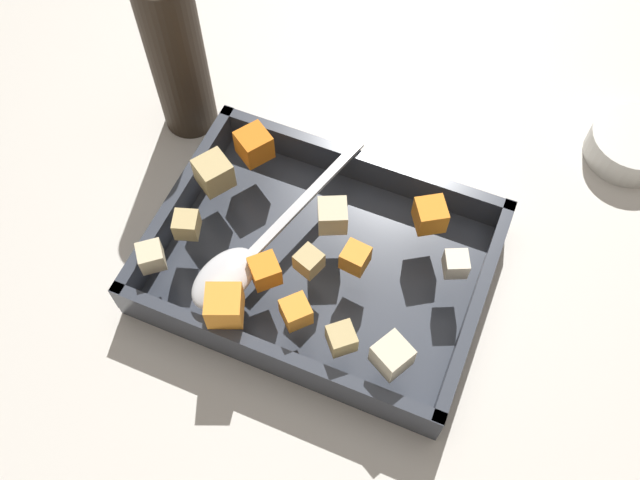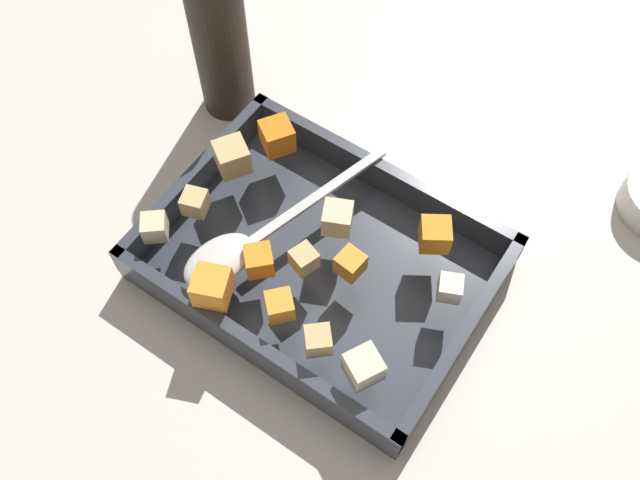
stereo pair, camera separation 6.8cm
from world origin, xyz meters
TOP-DOWN VIEW (x-y plane):
  - ground_plane at (0.00, 0.00)m, footprint 4.00×4.00m
  - baking_dish at (0.02, -0.00)m, footprint 0.34×0.25m
  - carrot_chunk_far_right at (-0.03, -0.10)m, footprint 0.04×0.04m
  - carrot_chunk_corner_nw at (0.11, 0.07)m, footprint 0.04×0.04m
  - carrot_chunk_rim_edge at (-0.02, -0.05)m, footprint 0.04×0.04m
  - carrot_chunk_far_left at (-0.09, 0.08)m, footprint 0.04×0.04m
  - carrot_chunk_back_center at (0.06, -0.01)m, footprint 0.03×0.03m
  - carrot_chunk_heap_side at (0.03, -0.08)m, footprint 0.03×0.03m
  - potato_chunk_near_right at (-0.11, -0.04)m, footprint 0.03×0.03m
  - potato_chunk_corner_se at (0.02, 0.03)m, footprint 0.04×0.04m
  - potato_chunk_corner_ne at (-0.12, -0.08)m, footprint 0.03×0.03m
  - potato_chunk_heap_top at (0.08, -0.09)m, footprint 0.03×0.03m
  - potato_chunk_center at (-0.11, 0.03)m, footprint 0.04×0.04m
  - potato_chunk_front_center at (0.02, -0.03)m, footprint 0.03×0.03m
  - parsnip_chunk_mid_right at (0.15, 0.02)m, footprint 0.03×0.03m
  - parsnip_chunk_under_handle at (0.12, -0.09)m, footprint 0.04×0.04m
  - serving_spoon at (-0.05, -0.06)m, footprint 0.10×0.25m
  - pepper_mill at (-0.20, 0.13)m, footprint 0.06×0.06m

SIDE VIEW (x-z plane):
  - ground_plane at x=0.00m, z-range 0.00..0.00m
  - baking_dish at x=0.02m, z-range -0.01..0.04m
  - serving_spoon at x=-0.05m, z-range 0.05..0.07m
  - parsnip_chunk_mid_right at x=0.15m, z-range 0.05..0.08m
  - potato_chunk_front_center at x=0.02m, z-range 0.05..0.08m
  - potato_chunk_near_right at x=-0.11m, z-range 0.05..0.08m
  - potato_chunk_heap_top at x=0.08m, z-range 0.05..0.08m
  - potato_chunk_corner_ne at x=-0.12m, z-range 0.05..0.08m
  - carrot_chunk_back_center at x=0.06m, z-range 0.05..0.08m
  - carrot_chunk_heap_side at x=0.03m, z-range 0.05..0.08m
  - carrot_chunk_rim_edge at x=-0.02m, z-range 0.05..0.08m
  - potato_chunk_corner_se at x=0.02m, z-range 0.05..0.08m
  - carrot_chunk_corner_nw at x=0.11m, z-range 0.05..0.08m
  - parsnip_chunk_under_handle at x=0.12m, z-range 0.05..0.08m
  - carrot_chunk_far_left at x=-0.09m, z-range 0.05..0.09m
  - potato_chunk_center at x=-0.11m, z-range 0.05..0.09m
  - carrot_chunk_far_right at x=-0.03m, z-range 0.05..0.09m
  - pepper_mill at x=-0.20m, z-range -0.01..0.22m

